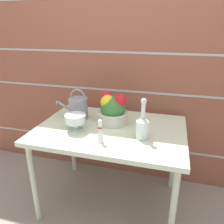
# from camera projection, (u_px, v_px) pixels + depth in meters

# --- Properties ---
(ground_plane) EXTENTS (12.00, 12.00, 0.00)m
(ground_plane) POSITION_uv_depth(u_px,v_px,m) (111.00, 200.00, 2.02)
(ground_plane) COLOR gray
(brick_wall) EXTENTS (3.60, 0.08, 2.20)m
(brick_wall) POSITION_uv_depth(u_px,v_px,m) (125.00, 72.00, 2.07)
(brick_wall) COLOR brown
(brick_wall) RESTS_ON ground_plane
(patio_table) EXTENTS (1.17, 0.82, 0.74)m
(patio_table) POSITION_uv_depth(u_px,v_px,m) (111.00, 135.00, 1.77)
(patio_table) COLOR beige
(patio_table) RESTS_ON ground_plane
(watering_can) EXTENTS (0.31, 0.16, 0.27)m
(watering_can) POSITION_uv_depth(u_px,v_px,m) (78.00, 108.00, 1.90)
(watering_can) COLOR gray
(watering_can) RESTS_ON patio_table
(crystal_pedestal_bowl) EXTENTS (0.17, 0.17, 0.13)m
(crystal_pedestal_bowl) POSITION_uv_depth(u_px,v_px,m) (75.00, 120.00, 1.68)
(crystal_pedestal_bowl) COLOR silver
(crystal_pedestal_bowl) RESTS_ON patio_table
(flower_planter) EXTENTS (0.25, 0.25, 0.27)m
(flower_planter) POSITION_uv_depth(u_px,v_px,m) (113.00, 110.00, 1.80)
(flower_planter) COLOR beige
(flower_planter) RESTS_ON patio_table
(glass_decanter) EXTENTS (0.09, 0.09, 0.30)m
(glass_decanter) POSITION_uv_depth(u_px,v_px,m) (142.00, 125.00, 1.55)
(glass_decanter) COLOR silver
(glass_decanter) RESTS_ON patio_table
(figurine_vase) EXTENTS (0.06, 0.06, 0.17)m
(figurine_vase) POSITION_uv_depth(u_px,v_px,m) (100.00, 133.00, 1.51)
(figurine_vase) COLOR white
(figurine_vase) RESTS_ON patio_table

